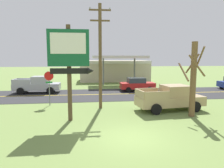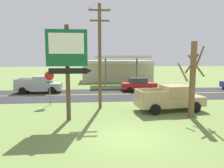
% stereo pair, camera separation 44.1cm
% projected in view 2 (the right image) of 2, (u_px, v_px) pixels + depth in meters
% --- Properties ---
extents(ground_plane, '(180.00, 180.00, 0.00)m').
position_uv_depth(ground_plane, '(127.00, 138.00, 10.74)').
color(ground_plane, olive).
extents(road_asphalt, '(140.00, 8.00, 0.02)m').
position_uv_depth(road_asphalt, '(108.00, 94.00, 23.58)').
color(road_asphalt, '#2B2B2D').
rests_on(road_asphalt, ground).
extents(road_centre_line, '(126.00, 0.20, 0.01)m').
position_uv_depth(road_centre_line, '(108.00, 94.00, 23.58)').
color(road_centre_line, gold).
rests_on(road_centre_line, road_asphalt).
extents(motel_sign, '(2.85, 0.54, 6.14)m').
position_uv_depth(motel_sign, '(68.00, 58.00, 13.27)').
color(motel_sign, brown).
rests_on(motel_sign, ground).
extents(stop_sign, '(0.80, 0.08, 2.95)m').
position_uv_depth(stop_sign, '(49.00, 82.00, 18.05)').
color(stop_sign, slate).
rests_on(stop_sign, ground).
extents(utility_pole, '(1.71, 0.26, 8.27)m').
position_uv_depth(utility_pole, '(100.00, 54.00, 16.70)').
color(utility_pole, brown).
rests_on(utility_pole, ground).
extents(bare_tree, '(1.36, 1.53, 5.18)m').
position_uv_depth(bare_tree, '(193.00, 78.00, 14.28)').
color(bare_tree, brown).
rests_on(bare_tree, ground).
extents(gas_station, '(12.00, 11.50, 4.40)m').
position_uv_depth(gas_station, '(117.00, 70.00, 37.48)').
color(gas_station, beige).
rests_on(gas_station, ground).
extents(pickup_tan_parked_on_lawn, '(5.39, 2.69, 1.96)m').
position_uv_depth(pickup_tan_parked_on_lawn, '(170.00, 98.00, 16.28)').
color(pickup_tan_parked_on_lawn, tan).
rests_on(pickup_tan_parked_on_lawn, ground).
extents(pickup_silver_on_road, '(5.20, 2.24, 1.96)m').
position_uv_depth(pickup_silver_on_road, '(40.00, 85.00, 24.68)').
color(pickup_silver_on_road, '#A8AAAF').
rests_on(pickup_silver_on_road, ground).
extents(car_red_near_lane, '(4.20, 2.00, 1.64)m').
position_uv_depth(car_red_near_lane, '(139.00, 84.00, 25.84)').
color(car_red_near_lane, red).
rests_on(car_red_near_lane, ground).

